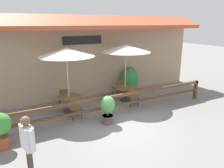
{
  "coord_description": "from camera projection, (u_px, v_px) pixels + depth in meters",
  "views": [
    {
      "loc": [
        -3.87,
        -6.44,
        3.83
      ],
      "look_at": [
        0.38,
        1.43,
        1.32
      ],
      "focal_mm": 35.0,
      "sensor_mm": 36.0,
      "label": 1
    }
  ],
  "objects": [
    {
      "name": "potted_plant_small_flowering",
      "position": [
        108.0,
        108.0,
        8.48
      ],
      "size": [
        0.57,
        0.51,
        1.13
      ],
      "color": "#564C47",
      "rests_on": "ground"
    },
    {
      "name": "patio_railing",
      "position": [
        108.0,
        102.0,
        8.96
      ],
      "size": [
        10.4,
        0.14,
        0.95
      ],
      "color": "brown",
      "rests_on": "ground"
    },
    {
      "name": "chair_near_wallside",
      "position": [
        63.0,
        96.0,
        10.29
      ],
      "size": [
        0.47,
        0.47,
        0.86
      ],
      "rotation": [
        0.0,
        0.0,
        3.01
      ],
      "color": "brown",
      "rests_on": "ground"
    },
    {
      "name": "pedestrian",
      "position": [
        27.0,
        140.0,
        5.26
      ],
      "size": [
        0.3,
        0.59,
        1.72
      ],
      "rotation": [
        0.0,
        0.0,
        1.77
      ],
      "color": "#42382D",
      "rests_on": "ground"
    },
    {
      "name": "patio_umbrella_middle",
      "position": [
        126.0,
        48.0,
        10.48
      ],
      "size": [
        2.39,
        2.39,
        2.86
      ],
      "color": "#B7B2A8",
      "rests_on": "ground"
    },
    {
      "name": "potted_plant_broad_leaf",
      "position": [
        0.0,
        128.0,
        6.72
      ],
      "size": [
        0.7,
        0.63,
        1.19
      ],
      "color": "#9E4C33",
      "rests_on": "ground"
    },
    {
      "name": "dining_table_middle",
      "position": [
        125.0,
        90.0,
        11.04
      ],
      "size": [
        1.06,
        1.06,
        0.71
      ],
      "color": "brown",
      "rests_on": "ground"
    },
    {
      "name": "dining_table_near",
      "position": [
        69.0,
        99.0,
        9.64
      ],
      "size": [
        1.06,
        1.06,
        0.71
      ],
      "color": "brown",
      "rests_on": "ground"
    },
    {
      "name": "building_facade",
      "position": [
        81.0,
        57.0,
        11.15
      ],
      "size": [
        14.28,
        1.49,
        4.23
      ],
      "color": "tan",
      "rests_on": "ground"
    },
    {
      "name": "potted_plant_entrance_palm",
      "position": [
        130.0,
        79.0,
        12.28
      ],
      "size": [
        0.97,
        0.88,
        1.47
      ],
      "color": "#9E4C33",
      "rests_on": "ground"
    },
    {
      "name": "chair_middle_streetside",
      "position": [
        133.0,
        95.0,
        10.41
      ],
      "size": [
        0.51,
        0.51,
        0.86
      ],
      "rotation": [
        0.0,
        0.0,
        -0.24
      ],
      "color": "brown",
      "rests_on": "ground"
    },
    {
      "name": "ground_plane",
      "position": [
        121.0,
        128.0,
        8.26
      ],
      "size": [
        60.0,
        60.0,
        0.0
      ],
      "primitive_type": "plane",
      "color": "slate"
    },
    {
      "name": "chair_near_streetside",
      "position": [
        75.0,
        107.0,
        9.01
      ],
      "size": [
        0.44,
        0.44,
        0.86
      ],
      "rotation": [
        0.0,
        0.0,
        0.04
      ],
      "color": "brown",
      "rests_on": "ground"
    },
    {
      "name": "patio_umbrella_near",
      "position": [
        66.0,
        52.0,
        9.08
      ],
      "size": [
        2.39,
        2.39,
        2.86
      ],
      "color": "#B7B2A8",
      "rests_on": "ground"
    },
    {
      "name": "chair_middle_wallside",
      "position": [
        119.0,
        87.0,
        11.71
      ],
      "size": [
        0.48,
        0.48,
        0.86
      ],
      "rotation": [
        0.0,
        0.0,
        3.29
      ],
      "color": "brown",
      "rests_on": "ground"
    }
  ]
}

